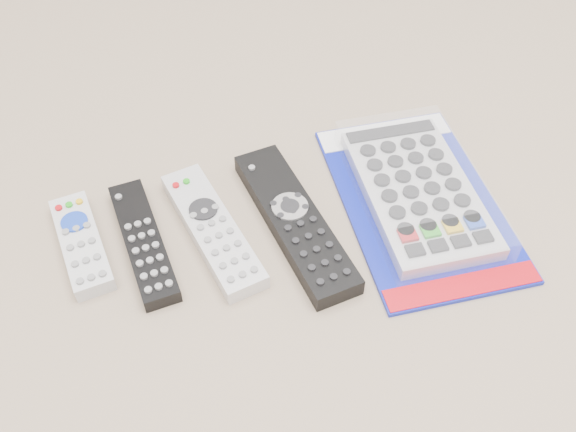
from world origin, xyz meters
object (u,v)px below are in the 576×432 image
object	(u,v)px
jumbo_remote_packaged	(418,190)
remote_silver_dvd	(213,229)
remote_small_grey	(81,243)
remote_large_black	(295,221)
remote_slim_black	(143,242)

from	to	relation	value
jumbo_remote_packaged	remote_silver_dvd	bearing A→B (deg)	179.27
remote_small_grey	remote_large_black	size ratio (longest dim) A/B	0.61
remote_silver_dvd	remote_large_black	bearing A→B (deg)	-21.33
remote_slim_black	remote_silver_dvd	bearing A→B (deg)	-9.26
remote_silver_dvd	jumbo_remote_packaged	distance (m)	0.27
remote_silver_dvd	remote_large_black	xyz separation A→B (m)	(0.10, -0.02, 0.00)
remote_slim_black	jumbo_remote_packaged	size ratio (longest dim) A/B	0.59
jumbo_remote_packaged	remote_slim_black	bearing A→B (deg)	179.29
remote_small_grey	remote_slim_black	bearing A→B (deg)	-21.87
remote_small_grey	jumbo_remote_packaged	distance (m)	0.43
remote_silver_dvd	remote_large_black	world-z (taller)	remote_large_black
jumbo_remote_packaged	remote_small_grey	bearing A→B (deg)	177.48
remote_slim_black	remote_small_grey	bearing A→B (deg)	160.26
remote_large_black	jumbo_remote_packaged	bearing A→B (deg)	-8.05
remote_small_grey	remote_large_black	xyz separation A→B (m)	(0.26, -0.05, 0.00)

